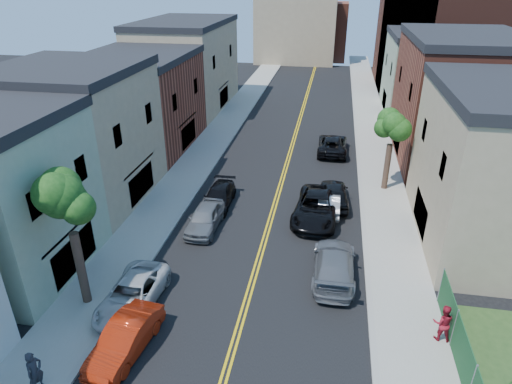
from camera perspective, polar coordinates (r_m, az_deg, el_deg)
The scene contains 26 objects.
sidewalk_left at distance 46.02m, azimuth -5.05°, elevation 7.32°, with size 3.20×100.00×0.15m, color gray.
sidewalk_right at distance 44.78m, azimuth 15.02°, elevation 5.96°, with size 3.20×100.00×0.15m, color gray.
curb_left at distance 45.61m, azimuth -2.91°, elevation 7.21°, with size 0.30×100.00×0.15m, color gray.
curb_right at distance 44.65m, azimuth 12.78°, elevation 6.15°, with size 0.30×100.00×0.15m, color gray.
bldg_left_tan_near at distance 33.87m, azimuth -22.01°, elevation 6.31°, with size 9.00×10.00×9.00m, color #998466.
bldg_left_brick at distance 43.27m, azimuth -14.60°, elevation 10.78°, with size 9.00×12.00×8.00m, color brown.
bldg_left_tan_far at distance 55.82m, azimuth -8.87°, elevation 15.48°, with size 9.00×16.00×9.50m, color #998466.
bldg_right_tan at distance 29.93m, azimuth 29.64°, elevation 2.16°, with size 9.00×12.00×9.00m, color #998466.
bldg_right_brick at distance 42.53m, azimuth 24.29°, elevation 10.45°, with size 9.00×14.00×10.00m, color brown.
bldg_right_palegrn at distance 56.03m, azimuth 21.12°, elevation 13.60°, with size 9.00×12.00×8.50m, color gray.
church at distance 70.65m, azimuth 21.46°, elevation 18.38°, with size 16.20×14.20×22.60m.
backdrop_left at distance 84.80m, azimuth 5.11°, elevation 20.20°, with size 14.00×8.00×12.00m, color #998466.
backdrop_center at distance 88.62m, azimuth 8.07°, elevation 19.67°, with size 10.00×8.00×10.00m, color brown.
tree_left_mid at distance 21.40m, azimuth -23.37°, elevation 0.80°, with size 5.20×5.20×9.29m.
tree_right_far at distance 33.59m, azimuth 17.25°, elevation 9.17°, with size 4.40×4.40×8.03m.
red_sedan at distance 21.14m, azimuth -16.38°, elevation -17.56°, with size 1.56×4.47×1.47m, color #AC230B.
white_pickup at distance 23.43m, azimuth -15.50°, elevation -12.48°, with size 2.36×5.13×1.42m, color silver.
grey_car_left at distance 28.98m, azimuth -6.53°, elevation -3.31°, with size 1.82×4.51×1.54m, color slate.
black_car_left at distance 31.75m, azimuth -4.81°, elevation -0.61°, with size 1.89×4.65×1.35m, color black.
grey_car_right at distance 24.81m, azimuth 9.94°, elevation -9.10°, with size 2.25×5.54×1.61m, color slate.
black_car_right at distance 32.25m, azimuth 9.99°, elevation -0.22°, with size 1.92×4.78×1.63m, color black.
silver_car_right at distance 31.34m, azimuth 9.30°, elevation -1.23°, with size 1.47×4.22×1.39m, color #ABADB3.
dark_car_right_far at distance 41.73m, azimuth 9.75°, elevation 6.02°, with size 2.57×5.57×1.55m, color black.
black_suv_lane at distance 30.12m, azimuth 7.74°, elevation -1.97°, with size 2.83×6.15×1.71m, color black.
pedestrian_left at distance 20.57m, azimuth -26.43°, elevation -19.88°, with size 0.68×0.45×1.86m, color #23232A.
pedestrian_right at distance 22.20m, azimuth 22.77°, elevation -15.16°, with size 0.89×0.69×1.83m, color maroon.
Camera 1 is at (3.54, -1.98, 15.05)m, focal length 31.29 mm.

